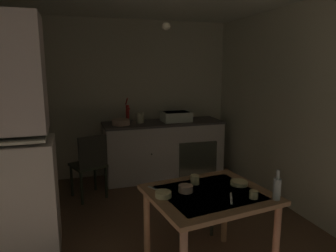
% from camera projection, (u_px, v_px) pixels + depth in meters
% --- Properties ---
extents(ground_plane, '(4.73, 4.73, 0.00)m').
position_uv_depth(ground_plane, '(146.00, 230.00, 3.32)').
color(ground_plane, brown).
extents(wall_back, '(3.75, 0.10, 2.45)m').
position_uv_depth(wall_back, '(116.00, 99.00, 4.88)').
color(wall_back, beige).
rests_on(wall_back, ground).
extents(wall_right, '(0.10, 3.83, 2.45)m').
position_uv_depth(wall_right, '(298.00, 110.00, 3.65)').
color(wall_right, beige).
rests_on(wall_right, ground).
extents(counter_cabinet, '(1.86, 0.64, 0.88)m').
position_uv_depth(counter_cabinet, '(163.00, 149.00, 4.88)').
color(counter_cabinet, silver).
rests_on(counter_cabinet, ground).
extents(sink_basin, '(0.44, 0.34, 0.15)m').
position_uv_depth(sink_basin, '(176.00, 116.00, 4.84)').
color(sink_basin, white).
rests_on(sink_basin, counter_cabinet).
extents(hand_pump, '(0.05, 0.27, 0.39)m').
position_uv_depth(hand_pump, '(128.00, 112.00, 4.64)').
color(hand_pump, '#B21E19').
rests_on(hand_pump, counter_cabinet).
extents(mixing_bowl_counter, '(0.27, 0.27, 0.08)m').
position_uv_depth(mixing_bowl_counter, '(121.00, 122.00, 4.54)').
color(mixing_bowl_counter, tan).
rests_on(mixing_bowl_counter, counter_cabinet).
extents(stoneware_crock, '(0.13, 0.13, 0.15)m').
position_uv_depth(stoneware_crock, '(140.00, 118.00, 4.70)').
color(stoneware_crock, beige).
rests_on(stoneware_crock, counter_cabinet).
extents(dining_table, '(1.04, 0.92, 0.73)m').
position_uv_depth(dining_table, '(209.00, 204.00, 2.51)').
color(dining_table, '#976B4B').
rests_on(dining_table, ground).
extents(chair_far_side, '(0.42, 0.42, 1.01)m').
position_uv_depth(chair_far_side, '(194.00, 186.00, 3.16)').
color(chair_far_side, '#29281E').
rests_on(chair_far_side, ground).
extents(chair_by_counter, '(0.51, 0.51, 0.88)m').
position_uv_depth(chair_by_counter, '(90.00, 164.00, 4.02)').
color(chair_by_counter, '#262B1D').
rests_on(chair_by_counter, ground).
extents(serving_bowl_wide, '(0.15, 0.15, 0.03)m').
position_uv_depth(serving_bowl_wide, '(239.00, 183.00, 2.65)').
color(serving_bowl_wide, beige).
rests_on(serving_bowl_wide, dining_table).
extents(soup_bowl_small, '(0.13, 0.13, 0.04)m').
position_uv_depth(soup_bowl_small, '(163.00, 194.00, 2.40)').
color(soup_bowl_small, beige).
rests_on(soup_bowl_small, dining_table).
extents(sauce_dish, '(0.12, 0.12, 0.05)m').
position_uv_depth(sauce_dish, '(186.00, 189.00, 2.50)').
color(sauce_dish, tan).
rests_on(sauce_dish, dining_table).
extents(teacup_cream, '(0.08, 0.08, 0.08)m').
position_uv_depth(teacup_cream, '(195.00, 180.00, 2.67)').
color(teacup_cream, beige).
rests_on(teacup_cream, dining_table).
extents(mug_tall, '(0.07, 0.07, 0.06)m').
position_uv_depth(mug_tall, '(254.00, 195.00, 2.38)').
color(mug_tall, beige).
rests_on(mug_tall, dining_table).
extents(glass_bottle, '(0.06, 0.06, 0.24)m').
position_uv_depth(glass_bottle, '(277.00, 188.00, 2.34)').
color(glass_bottle, '#B7BCC1').
rests_on(glass_bottle, dining_table).
extents(table_knife, '(0.11, 0.20, 0.00)m').
position_uv_depth(table_knife, '(231.00, 198.00, 2.37)').
color(table_knife, silver).
rests_on(table_knife, dining_table).
extents(teaspoon_near_bowl, '(0.08, 0.12, 0.00)m').
position_uv_depth(teaspoon_near_bowl, '(154.00, 188.00, 2.57)').
color(teaspoon_near_bowl, beige).
rests_on(teaspoon_near_bowl, dining_table).
extents(pendant_bulb, '(0.08, 0.08, 0.08)m').
position_uv_depth(pendant_bulb, '(166.00, 26.00, 2.96)').
color(pendant_bulb, '#F9EFCC').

